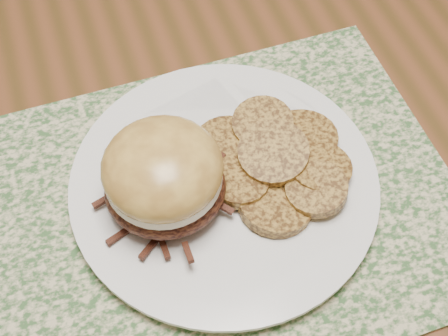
{
  "coord_description": "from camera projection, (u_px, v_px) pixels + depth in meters",
  "views": [
    {
      "loc": [
        -0.21,
        -0.52,
        1.24
      ],
      "look_at": [
        -0.12,
        -0.24,
        0.79
      ],
      "focal_mm": 50.0,
      "sensor_mm": 36.0,
      "label": 1
    }
  ],
  "objects": [
    {
      "name": "dinner_plate",
      "position": [
        224.0,
        184.0,
        0.56
      ],
      "size": [
        0.26,
        0.26,
        0.02
      ],
      "primitive_type": "cylinder",
      "color": "white",
      "rests_on": "placemat"
    },
    {
      "name": "dining_table",
      "position": [
        250.0,
        42.0,
        0.78
      ],
      "size": [
        1.5,
        0.9,
        0.75
      ],
      "color": "brown",
      "rests_on": "ground"
    },
    {
      "name": "pork_sandwich",
      "position": [
        163.0,
        176.0,
        0.51
      ],
      "size": [
        0.13,
        0.13,
        0.08
      ],
      "rotation": [
        0.0,
        0.0,
        -0.35
      ],
      "color": "black",
      "rests_on": "dinner_plate"
    },
    {
      "name": "ground",
      "position": [
        239.0,
        265.0,
        1.34
      ],
      "size": [
        3.5,
        3.5,
        0.0
      ],
      "primitive_type": "plane",
      "color": "brown",
      "rests_on": "ground"
    },
    {
      "name": "placemat",
      "position": [
        208.0,
        209.0,
        0.56
      ],
      "size": [
        0.45,
        0.33,
        0.0
      ],
      "primitive_type": "cube",
      "color": "#375D30",
      "rests_on": "dining_table"
    },
    {
      "name": "roasted_potatoes",
      "position": [
        276.0,
        161.0,
        0.55
      ],
      "size": [
        0.14,
        0.16,
        0.03
      ],
      "color": "olive",
      "rests_on": "dinner_plate"
    }
  ]
}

